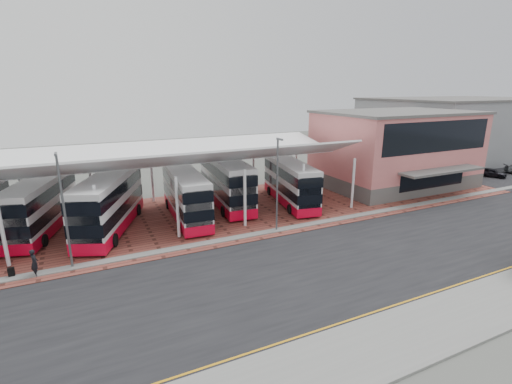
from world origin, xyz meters
TOP-DOWN VIEW (x-y plane):
  - ground at (0.00, 0.00)m, footprint 140.00×140.00m
  - road at (0.00, -1.00)m, footprint 120.00×14.00m
  - forecourt at (2.00, 13.00)m, footprint 72.00×16.00m
  - sidewalk at (0.00, -9.00)m, footprint 120.00×4.00m
  - north_kerb at (0.00, 6.20)m, footprint 120.00×0.80m
  - yellow_line_near at (0.00, -7.00)m, footprint 120.00×0.12m
  - yellow_line_far at (0.00, -6.70)m, footprint 120.00×0.12m
  - canopy at (-6.00, 13.94)m, footprint 37.00×11.63m
  - terminal at (23.00, 13.92)m, footprint 18.40×14.40m
  - warehouse at (48.00, 24.00)m, footprint 30.50×20.50m
  - lamp_west at (-14.00, 6.27)m, footprint 0.16×0.90m
  - lamp_east at (2.00, 6.27)m, footprint 0.16×0.90m
  - bus_1 at (-16.15, 14.80)m, footprint 5.57×11.29m
  - bus_2 at (-10.84, 12.65)m, footprint 6.88×11.81m
  - bus_3 at (-4.18, 12.75)m, footprint 3.27×11.05m
  - bus_4 at (0.78, 15.16)m, footprint 3.80×12.07m
  - bus_5 at (7.08, 12.64)m, footprint 4.46×11.12m
  - pedestrian at (-16.14, 6.03)m, footprint 0.65×0.79m
  - suitcase at (-17.58, 6.53)m, footprint 0.38×0.27m
  - carpark_car_a at (38.36, 10.91)m, footprint 2.85×3.84m

SIDE VIEW (x-z plane):
  - ground at x=0.00m, z-range 0.00..0.00m
  - road at x=0.00m, z-range 0.00..0.02m
  - yellow_line_near at x=0.00m, z-range 0.02..0.03m
  - yellow_line_far at x=0.00m, z-range 0.02..0.03m
  - forecourt at x=2.00m, z-range 0.00..0.06m
  - sidewalk at x=0.00m, z-range 0.00..0.14m
  - north_kerb at x=0.00m, z-range 0.00..0.14m
  - suitcase at x=-17.58m, z-range 0.06..0.71m
  - carpark_car_a at x=38.36m, z-range 0.08..1.30m
  - pedestrian at x=-16.14m, z-range 0.06..1.93m
  - bus_5 at x=7.08m, z-range 0.05..4.51m
  - bus_3 at x=-4.18m, z-range 0.05..4.54m
  - bus_1 at x=-16.15m, z-range 0.05..4.59m
  - bus_2 at x=-10.84m, z-range 0.04..4.85m
  - bus_4 at x=0.78m, z-range 0.04..4.94m
  - lamp_west at x=-14.00m, z-range 0.32..8.40m
  - lamp_east at x=2.00m, z-range 0.32..8.40m
  - terminal at x=23.00m, z-range 0.03..9.28m
  - warehouse at x=48.00m, z-range 0.03..10.28m
  - canopy at x=-6.00m, z-range 2.26..9.33m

